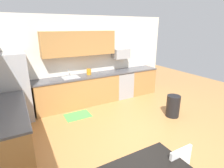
# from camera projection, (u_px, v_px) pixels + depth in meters

# --- Properties ---
(ground_plane) EXTENTS (12.00, 12.00, 0.00)m
(ground_plane) POSITION_uv_depth(u_px,v_px,m) (134.00, 139.00, 3.93)
(ground_plane) COLOR #B77F47
(wall_back) EXTENTS (5.80, 0.10, 2.70)m
(wall_back) POSITION_uv_depth(u_px,v_px,m) (87.00, 60.00, 5.71)
(wall_back) COLOR silver
(wall_back) RESTS_ON ground
(cabinet_run_back) EXTENTS (2.58, 0.60, 0.90)m
(cabinet_run_back) POSITION_uv_depth(u_px,v_px,m) (78.00, 92.00, 5.48)
(cabinet_run_back) COLOR #AD7A42
(cabinet_run_back) RESTS_ON ground
(cabinet_run_back_right) EXTENTS (0.97, 0.60, 0.90)m
(cabinet_run_back_right) POSITION_uv_depth(u_px,v_px,m) (140.00, 81.00, 6.58)
(cabinet_run_back_right) COLOR #AD7A42
(cabinet_run_back_right) RESTS_ON ground
(cabinet_run_left) EXTENTS (0.60, 2.00, 0.90)m
(cabinet_run_left) POSITION_uv_depth(u_px,v_px,m) (12.00, 132.00, 3.38)
(cabinet_run_left) COLOR #AD7A42
(cabinet_run_left) RESTS_ON ground
(countertop_back) EXTENTS (4.80, 0.64, 0.04)m
(countertop_back) POSITION_uv_depth(u_px,v_px,m) (92.00, 75.00, 5.55)
(countertop_back) COLOR #4C4C51
(countertop_back) RESTS_ON cabinet_run_back
(countertop_left) EXTENTS (0.64, 2.00, 0.04)m
(countertop_left) POSITION_uv_depth(u_px,v_px,m) (7.00, 110.00, 3.24)
(countertop_left) COLOR #4C4C51
(countertop_left) RESTS_ON cabinet_run_left
(upper_cabinets_back) EXTENTS (2.20, 0.34, 0.70)m
(upper_cabinets_back) POSITION_uv_depth(u_px,v_px,m) (79.00, 43.00, 5.22)
(upper_cabinets_back) COLOR #AD7A42
(refrigerator) EXTENTS (0.76, 0.70, 1.77)m
(refrigerator) POSITION_uv_depth(u_px,v_px,m) (13.00, 88.00, 4.48)
(refrigerator) COLOR #9EA0A5
(refrigerator) RESTS_ON ground
(oven_range) EXTENTS (0.60, 0.60, 0.91)m
(oven_range) POSITION_uv_depth(u_px,v_px,m) (122.00, 84.00, 6.22)
(oven_range) COLOR #999BA0
(oven_range) RESTS_ON ground
(microwave) EXTENTS (0.54, 0.36, 0.32)m
(microwave) POSITION_uv_depth(u_px,v_px,m) (121.00, 54.00, 5.98)
(microwave) COLOR #9EA0A5
(sink_basin) EXTENTS (0.48, 0.40, 0.14)m
(sink_basin) POSITION_uv_depth(u_px,v_px,m) (71.00, 79.00, 5.25)
(sink_basin) COLOR #A5A8AD
(sink_basin) RESTS_ON countertop_back
(sink_faucet) EXTENTS (0.02, 0.02, 0.24)m
(sink_faucet) POSITION_uv_depth(u_px,v_px,m) (69.00, 73.00, 5.35)
(sink_faucet) COLOR #B2B5BA
(sink_faucet) RESTS_ON countertop_back
(trash_bin) EXTENTS (0.36, 0.36, 0.60)m
(trash_bin) POSITION_uv_depth(u_px,v_px,m) (173.00, 106.00, 4.85)
(trash_bin) COLOR black
(trash_bin) RESTS_ON ground
(floor_mat) EXTENTS (0.70, 0.50, 0.01)m
(floor_mat) POSITION_uv_depth(u_px,v_px,m) (78.00, 116.00, 4.95)
(floor_mat) COLOR #4CA54C
(floor_mat) RESTS_ON ground
(kettle) EXTENTS (0.14, 0.14, 0.20)m
(kettle) POSITION_uv_depth(u_px,v_px,m) (89.00, 72.00, 5.53)
(kettle) COLOR orange
(kettle) RESTS_ON countertop_back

